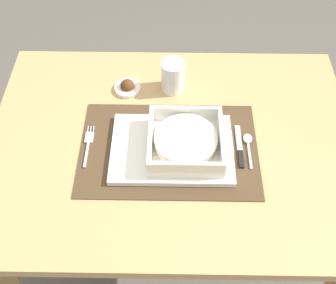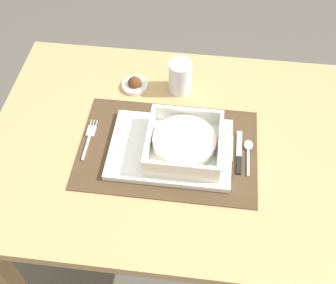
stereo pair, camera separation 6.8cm
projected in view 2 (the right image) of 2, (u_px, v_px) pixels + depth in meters
The scene contains 11 objects.
ground_plane at pixel (171, 254), 1.68m from camera, with size 6.00×6.00×0.00m, color #59544C.
dining_table at pixel (172, 165), 1.19m from camera, with size 0.98×0.71×0.73m.
placemat at pixel (168, 149), 1.09m from camera, with size 0.46×0.31×0.00m, color #4C3823.
serving_plate at pixel (169, 149), 1.08m from camera, with size 0.31×0.22×0.02m, color white.
porridge_bowl at pixel (184, 143), 1.05m from camera, with size 0.19×0.19×0.06m.
fork at pixel (90, 136), 1.11m from camera, with size 0.02×0.13×0.00m.
spoon at pixel (248, 149), 1.08m from camera, with size 0.02×0.11×0.01m.
butter_knife at pixel (239, 155), 1.07m from camera, with size 0.01×0.14×0.01m.
bread_knife at pixel (230, 160), 1.06m from camera, with size 0.01×0.14×0.01m.
drinking_glass at pixel (179, 78), 1.19m from camera, with size 0.07×0.07×0.10m.
condiment_saucer at pixel (135, 84), 1.22m from camera, with size 0.08×0.08×0.04m.
Camera 2 is at (0.07, -0.68, 1.60)m, focal length 44.78 mm.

